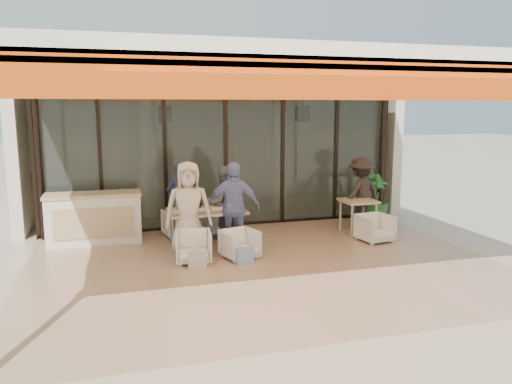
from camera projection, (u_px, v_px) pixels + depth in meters
ground at (265, 266)px, 8.64m from camera, size 70.00×70.00×0.00m
terrace_floor at (265, 266)px, 8.64m from camera, size 8.00×6.00×0.01m
terrace_structure at (270, 73)px, 7.84m from camera, size 8.00×6.00×3.40m
glass_storefront at (226, 157)px, 11.21m from camera, size 8.08×0.10×3.20m
interior_block at (207, 126)px, 13.30m from camera, size 9.05×3.62×3.52m
host_counter at (94, 218)px, 9.94m from camera, size 1.85×0.65×1.04m
dining_table at (206, 213)px, 9.72m from camera, size 1.50×0.90×0.93m
chair_far_left at (179, 222)px, 10.56m from camera, size 0.72×0.69×0.64m
chair_far_right at (218, 219)px, 10.79m from camera, size 0.68×0.64×0.64m
chair_near_left at (193, 245)px, 8.76m from camera, size 0.68×0.65×0.63m
chair_near_right at (240, 243)px, 8.99m from camera, size 0.72×0.69×0.60m
diner_navy at (182, 202)px, 10.00m from camera, size 0.68×0.52×1.66m
diner_grey at (223, 203)px, 10.24m from camera, size 0.83×0.70×1.54m
diner_cream at (188, 209)px, 9.14m from camera, size 0.90×0.63×1.75m
diner_periwinkle at (233, 207)px, 9.37m from camera, size 1.08×0.63×1.72m
tote_bag_cream at (197, 260)px, 8.41m from camera, size 0.30×0.10×0.34m
tote_bag_blue at (245, 256)px, 8.64m from camera, size 0.30×0.10×0.34m
side_table at (358, 205)px, 10.77m from camera, size 0.70×0.70×0.74m
side_chair at (375, 227)px, 10.12m from camera, size 0.70×0.67×0.64m
standing_woman at (361, 193)px, 11.13m from camera, size 1.20×0.94×1.63m
potted_palm at (374, 198)px, 11.69m from camera, size 0.90×0.90×1.23m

